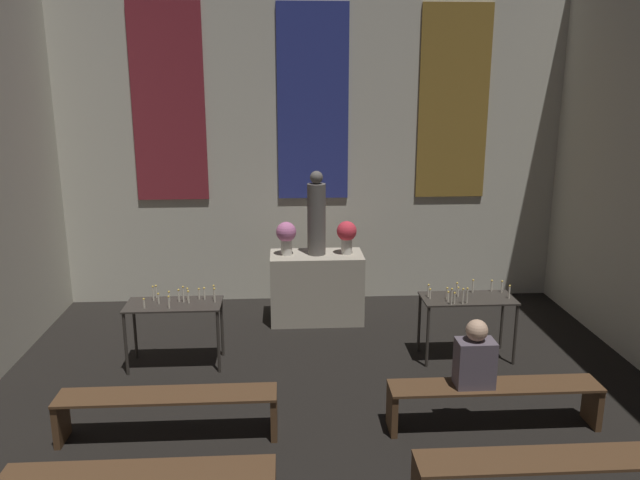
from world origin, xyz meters
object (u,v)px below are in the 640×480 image
pew_back_right (494,396)px  candle_rack_left (175,311)px  statue (316,216)px  pew_back_left (168,406)px  pew_third_right (545,471)px  flower_vase_right (347,234)px  altar (317,287)px  candle_rack_right (467,305)px  flower_vase_left (286,235)px  person_seated (475,357)px

pew_back_right → candle_rack_left: bearing=154.3°
statue → pew_back_left: statue is taller
pew_third_right → pew_back_left: (-3.10, 1.20, 0.00)m
flower_vase_right → pew_back_left: (-1.97, -2.92, -0.91)m
altar → pew_third_right: 4.41m
pew_third_right → pew_back_left: size_ratio=1.00×
statue → pew_third_right: (1.55, -4.13, -1.16)m
candle_rack_right → flower_vase_left: bearing=147.8°
altar → pew_back_left: altar is taller
candle_rack_left → person_seated: size_ratio=1.66×
candle_rack_right → statue: bearing=142.0°
person_seated → altar: bearing=114.6°
altar → flower_vase_right: bearing=0.0°
flower_vase_right → pew_third_right: size_ratio=0.22×
flower_vase_right → candle_rack_right: size_ratio=0.42×
statue → altar: bearing=0.0°
flower_vase_left → pew_back_right: size_ratio=0.22×
candle_rack_right → person_seated: size_ratio=1.66×
pew_back_right → person_seated: person_seated is taller
pew_back_left → person_seated: 2.92m
flower_vase_left → person_seated: size_ratio=0.69×
person_seated → candle_rack_right: bearing=76.1°
altar → pew_third_right: (1.55, -4.13, -0.15)m
altar → pew_back_right: (1.55, -2.92, -0.15)m
altar → candle_rack_left: candle_rack_left is taller
candle_rack_right → pew_back_right: candle_rack_right is taller
pew_third_right → pew_back_right: 1.20m
flower_vase_left → pew_third_right: bearing=-64.5°
candle_rack_right → flower_vase_right: bearing=134.2°
flower_vase_left → candle_rack_right: size_ratio=0.42×
altar → candle_rack_left: bearing=-142.1°
pew_third_right → pew_back_left: 3.33m
pew_back_right → statue: bearing=118.0°
pew_back_right → person_seated: size_ratio=3.06×
altar → pew_third_right: size_ratio=0.63×
flower_vase_left → pew_back_right: flower_vase_left is taller
altar → pew_back_right: 3.31m
flower_vase_left → person_seated: flower_vase_left is taller
candle_rack_left → pew_back_right: bearing=-25.7°
flower_vase_right → candle_rack_left: flower_vase_right is taller
pew_third_right → pew_back_right: size_ratio=1.00×
statue → pew_back_right: size_ratio=0.57×
altar → statue: size_ratio=1.11×
statue → pew_back_right: 3.51m
altar → person_seated: bearing=-65.4°
pew_back_left → candle_rack_left: bearing=96.4°
person_seated → statue: bearing=114.6°
candle_rack_left → pew_back_right: (3.28, -1.58, -0.34)m
statue → pew_back_left: size_ratio=0.57×
pew_back_left → flower_vase_left: bearing=68.7°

